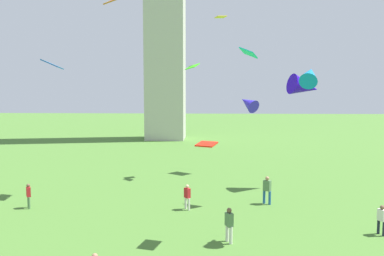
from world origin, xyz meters
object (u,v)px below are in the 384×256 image
(kite_flying_2, at_px, (192,67))
(kite_flying_8, at_px, (207,144))
(person_4, at_px, (187,195))
(kite_flying_0, at_px, (221,17))
(kite_flying_7, at_px, (52,64))
(person_1, at_px, (229,223))
(kite_flying_9, at_px, (310,75))
(kite_flying_3, at_px, (248,103))
(kite_flying_6, at_px, (114,0))
(person_5, at_px, (382,218))
(person_0, at_px, (29,194))
(kite_flying_4, at_px, (248,53))
(kite_flying_1, at_px, (305,87))
(person_3, at_px, (267,188))

(kite_flying_2, height_order, kite_flying_8, kite_flying_2)
(person_4, relative_size, kite_flying_0, 1.42)
(person_4, bearing_deg, kite_flying_0, -50.22)
(kite_flying_0, xyz_separation_m, kite_flying_7, (-8.20, -16.29, -4.98))
(person_1, bearing_deg, kite_flying_9, 75.98)
(person_1, height_order, kite_flying_3, kite_flying_3)
(kite_flying_2, xyz_separation_m, kite_flying_6, (-5.20, -5.47, 4.26))
(person_5, distance_m, kite_flying_6, 21.55)
(person_5, bearing_deg, kite_flying_6, -141.13)
(person_4, height_order, kite_flying_8, kite_flying_8)
(kite_flying_8, bearing_deg, kite_flying_2, 20.55)
(person_0, xyz_separation_m, kite_flying_4, (14.81, 12.05, 9.87))
(person_1, bearing_deg, kite_flying_6, -165.65)
(kite_flying_1, xyz_separation_m, kite_flying_2, (-8.61, 2.96, 1.70))
(kite_flying_1, bearing_deg, kite_flying_8, 130.48)
(kite_flying_1, height_order, kite_flying_4, kite_flying_4)
(person_0, relative_size, person_5, 1.00)
(person_1, bearing_deg, person_5, 74.20)
(kite_flying_8, bearing_deg, person_1, -78.42)
(kite_flying_8, height_order, kite_flying_9, kite_flying_9)
(person_5, relative_size, kite_flying_0, 1.40)
(kite_flying_6, xyz_separation_m, kite_flying_9, (11.58, -8.22, -5.47))
(kite_flying_1, bearing_deg, person_1, 134.76)
(person_4, relative_size, kite_flying_8, 1.13)
(person_4, distance_m, kite_flying_4, 16.16)
(person_1, xyz_separation_m, kite_flying_8, (-1.11, 0.07, 3.88))
(kite_flying_7, bearing_deg, person_1, -171.54)
(kite_flying_1, bearing_deg, kite_flying_7, 112.71)
(kite_flying_1, distance_m, kite_flying_8, 13.87)
(person_0, distance_m, person_3, 15.30)
(kite_flying_0, xyz_separation_m, kite_flying_4, (2.51, 1.50, -2.89))
(kite_flying_0, bearing_deg, person_1, 59.36)
(person_4, relative_size, kite_flying_2, 1.25)
(kite_flying_7, height_order, kite_flying_9, kite_flying_7)
(kite_flying_4, bearing_deg, kite_flying_3, -52.63)
(kite_flying_0, bearing_deg, kite_flying_7, 32.17)
(person_1, distance_m, person_5, 8.03)
(person_3, xyz_separation_m, kite_flying_9, (1.12, -5.97, 7.16))
(person_3, bearing_deg, person_1, 103.63)
(kite_flying_4, height_order, kite_flying_9, kite_flying_4)
(kite_flying_1, distance_m, kite_flying_6, 15.25)
(person_3, relative_size, person_5, 1.17)
(person_3, bearing_deg, person_4, 51.85)
(person_5, distance_m, kite_flying_0, 20.77)
(kite_flying_1, bearing_deg, kite_flying_2, 53.73)
(person_3, distance_m, kite_flying_7, 15.36)
(kite_flying_2, xyz_separation_m, kite_flying_7, (-5.84, -15.09, -0.74))
(kite_flying_6, bearing_deg, kite_flying_1, -75.56)
(person_3, xyz_separation_m, kite_flying_3, (-1.32, 0.14, 5.59))
(person_1, xyz_separation_m, person_4, (-2.37, 5.32, -0.09))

